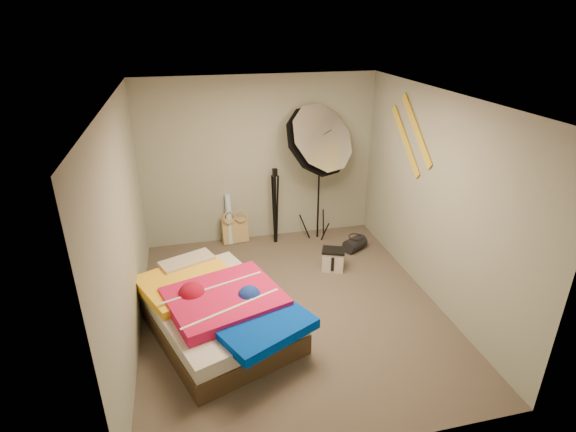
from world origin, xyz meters
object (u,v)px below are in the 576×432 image
object	(u,v)px
wrapping_roll	(229,219)
camera_case	(333,260)
tote_bag	(235,230)
duffel_bag	(355,244)
bed	(217,309)
camera_tripod	(275,201)
photo_umbrella	(317,142)

from	to	relation	value
wrapping_roll	camera_case	xyz separation A→B (m)	(1.30, -1.16, -0.24)
tote_bag	duffel_bag	world-z (taller)	tote_bag
bed	camera_case	bearing A→B (deg)	29.37
duffel_bag	tote_bag	bearing A→B (deg)	127.87
camera_case	tote_bag	bearing A→B (deg)	158.96
wrapping_roll	camera_tripod	distance (m)	0.77
tote_bag	duffel_bag	distance (m)	1.85
bed	photo_umbrella	xyz separation A→B (m)	(1.64, 1.76, 1.34)
tote_bag	wrapping_roll	bearing A→B (deg)	172.90
bed	photo_umbrella	distance (m)	2.76
wrapping_roll	camera_tripod	xyz separation A→B (m)	(0.69, -0.16, 0.30)
photo_umbrella	duffel_bag	bearing A→B (deg)	-34.35
camera_tripod	wrapping_roll	bearing A→B (deg)	167.38
photo_umbrella	camera_tripod	size ratio (longest dim) A/B	1.87
camera_tripod	bed	bearing A→B (deg)	-118.83
tote_bag	camera_case	size ratio (longest dim) A/B	1.38
duffel_bag	camera_tripod	distance (m)	1.36
tote_bag	bed	world-z (taller)	bed
bed	wrapping_roll	bearing A→B (deg)	79.81
duffel_bag	bed	world-z (taller)	bed
tote_bag	photo_umbrella	bearing A→B (deg)	-22.98
duffel_bag	camera_case	bearing A→B (deg)	-167.26
tote_bag	camera_tripod	size ratio (longest dim) A/B	0.33
camera_case	bed	world-z (taller)	bed
wrapping_roll	photo_umbrella	size ratio (longest dim) A/B	0.34
tote_bag	photo_umbrella	world-z (taller)	photo_umbrella
duffel_bag	camera_tripod	world-z (taller)	camera_tripod
bed	tote_bag	bearing A→B (deg)	77.66
wrapping_roll	photo_umbrella	world-z (taller)	photo_umbrella
wrapping_roll	photo_umbrella	xyz separation A→B (m)	(1.27, -0.34, 1.22)
tote_bag	bed	bearing A→B (deg)	-109.44
camera_tripod	photo_umbrella	bearing A→B (deg)	-17.59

